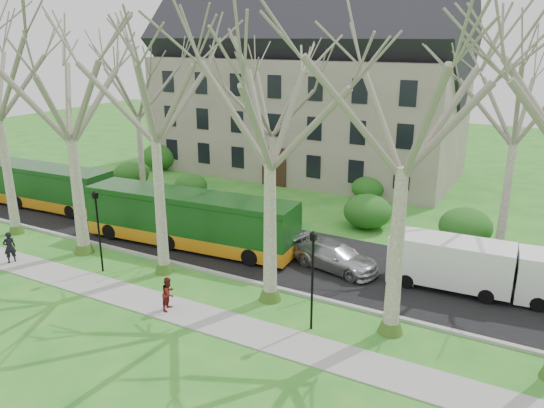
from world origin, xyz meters
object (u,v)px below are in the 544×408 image
(pedestrian_a, at_px, (10,247))
(pedestrian_b, at_px, (169,293))
(van_a, at_px, (450,264))
(bus_lead, at_px, (37,185))
(sedan, at_px, (336,256))
(bus_follow, at_px, (189,219))

(pedestrian_a, distance_m, pedestrian_b, 10.89)
(van_a, bearing_deg, bus_lead, 178.18)
(van_a, bearing_deg, pedestrian_b, -145.18)
(bus_lead, xyz_separation_m, van_a, (28.70, 0.59, -0.30))
(sedan, distance_m, pedestrian_b, 9.06)
(sedan, distance_m, pedestrian_a, 17.54)
(sedan, bearing_deg, bus_lead, 102.60)
(sedan, bearing_deg, pedestrian_b, 159.75)
(sedan, distance_m, van_a, 5.70)
(van_a, relative_size, pedestrian_a, 3.29)
(sedan, relative_size, pedestrian_a, 2.79)
(van_a, bearing_deg, pedestrian_a, -162.10)
(bus_lead, height_order, sedan, bus_lead)
(bus_follow, distance_m, sedan, 8.85)
(bus_lead, relative_size, van_a, 2.17)
(pedestrian_b, bearing_deg, sedan, -43.75)
(bus_follow, height_order, pedestrian_a, bus_follow)
(pedestrian_a, xyz_separation_m, pedestrian_b, (10.89, -0.01, -0.09))
(pedestrian_b, bearing_deg, bus_follow, 18.97)
(bus_lead, relative_size, bus_follow, 0.95)
(van_a, height_order, pedestrian_a, van_a)
(sedan, xyz_separation_m, van_a, (5.65, 0.59, 0.54))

